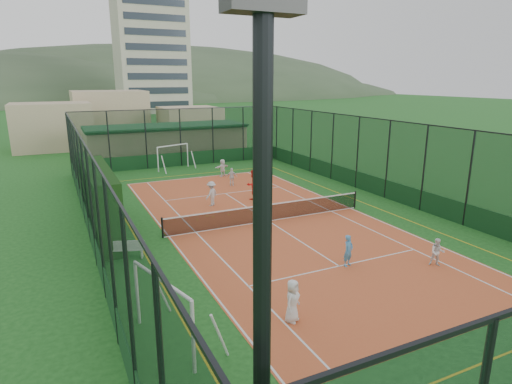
# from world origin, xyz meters

# --- Properties ---
(ground) EXTENTS (300.00, 300.00, 0.00)m
(ground) POSITION_xyz_m (0.00, 0.00, 0.00)
(ground) COLOR #1C501B
(ground) RESTS_ON ground
(court_slab) EXTENTS (11.17, 23.97, 0.01)m
(court_slab) POSITION_xyz_m (0.00, 0.00, 0.01)
(court_slab) COLOR #CA502C
(court_slab) RESTS_ON ground
(tennis_net) EXTENTS (11.67, 0.12, 1.06)m
(tennis_net) POSITION_xyz_m (0.00, 0.00, 0.53)
(tennis_net) COLOR black
(tennis_net) RESTS_ON ground
(perimeter_fence) EXTENTS (18.12, 34.12, 5.00)m
(perimeter_fence) POSITION_xyz_m (0.00, 0.00, 2.50)
(perimeter_fence) COLOR black
(perimeter_fence) RESTS_ON ground
(floodlight_ne) EXTENTS (0.60, 0.26, 8.25)m
(floodlight_ne) POSITION_xyz_m (8.60, 16.60, 4.12)
(floodlight_ne) COLOR black
(floodlight_ne) RESTS_ON ground
(clubhouse) EXTENTS (15.20, 7.20, 3.15)m
(clubhouse) POSITION_xyz_m (0.00, 22.00, 1.57)
(clubhouse) COLOR tan
(clubhouse) RESTS_ON ground
(apartment_tower) EXTENTS (15.00, 12.00, 30.00)m
(apartment_tower) POSITION_xyz_m (12.00, 82.00, 15.00)
(apartment_tower) COLOR beige
(apartment_tower) RESTS_ON ground
(distant_hills) EXTENTS (200.00, 60.00, 24.00)m
(distant_hills) POSITION_xyz_m (0.00, 150.00, 0.00)
(distant_hills) COLOR #384C33
(distant_hills) RESTS_ON ground
(hedge_left) EXTENTS (1.13, 7.53, 3.29)m
(hedge_left) POSITION_xyz_m (-8.30, 2.02, 1.65)
(hedge_left) COLOR black
(hedge_left) RESTS_ON ground
(white_bench) EXTENTS (1.61, 0.92, 0.88)m
(white_bench) POSITION_xyz_m (-7.80, -1.74, 0.44)
(white_bench) COLOR white
(white_bench) RESTS_ON ground
(futsal_goal_near) EXTENTS (3.38, 1.80, 2.10)m
(futsal_goal_near) POSITION_xyz_m (-7.82, -8.66, 1.05)
(futsal_goal_near) COLOR white
(futsal_goal_near) RESTS_ON ground
(futsal_goal_far) EXTENTS (3.29, 2.00, 2.05)m
(futsal_goal_far) POSITION_xyz_m (-1.04, 15.84, 1.02)
(futsal_goal_far) COLOR white
(futsal_goal_far) RESTS_ON ground
(child_near_left) EXTENTS (0.83, 0.77, 1.42)m
(child_near_left) POSITION_xyz_m (-3.83, -9.14, 0.72)
(child_near_left) COLOR white
(child_near_left) RESTS_ON court_slab
(child_near_mid) EXTENTS (0.56, 0.46, 1.33)m
(child_near_mid) POSITION_xyz_m (0.35, -6.50, 0.68)
(child_near_mid) COLOR #4998CF
(child_near_mid) RESTS_ON court_slab
(child_near_right) EXTENTS (0.73, 0.70, 1.18)m
(child_near_right) POSITION_xyz_m (3.65, -8.07, 0.60)
(child_near_right) COLOR white
(child_near_right) RESTS_ON court_slab
(child_far_left) EXTENTS (1.12, 1.02, 1.51)m
(child_far_left) POSITION_xyz_m (-1.79, 4.12, 0.76)
(child_far_left) COLOR silver
(child_far_left) RESTS_ON court_slab
(child_far_right) EXTENTS (0.83, 0.56, 1.30)m
(child_far_right) POSITION_xyz_m (1.24, 8.24, 0.66)
(child_far_right) COLOR white
(child_far_right) RESTS_ON court_slab
(child_far_back) EXTENTS (1.34, 0.79, 1.38)m
(child_far_back) POSITION_xyz_m (1.74, 11.41, 0.70)
(child_far_back) COLOR white
(child_far_back) RESTS_ON court_slab
(coach) EXTENTS (1.09, 0.94, 1.93)m
(coach) POSITION_xyz_m (1.10, 4.34, 0.97)
(coach) COLOR red
(coach) RESTS_ON court_slab
(tennis_balls) EXTENTS (3.82, 0.84, 0.07)m
(tennis_balls) POSITION_xyz_m (-2.01, 1.82, 0.04)
(tennis_balls) COLOR #CCE033
(tennis_balls) RESTS_ON court_slab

